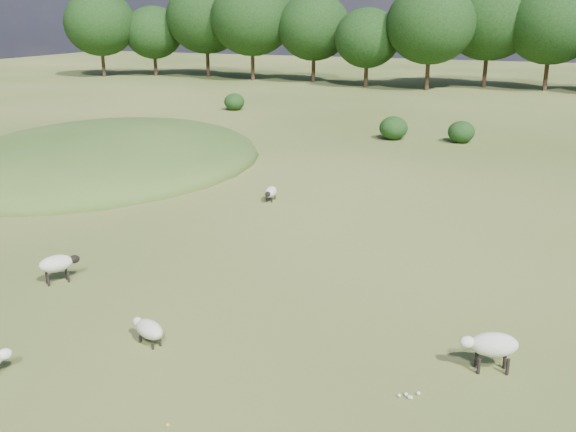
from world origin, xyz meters
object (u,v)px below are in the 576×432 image
at_px(sheep_2, 492,345).
at_px(sheep_3, 271,192).
at_px(sheep_4, 149,329).
at_px(sheep_0, 57,264).

height_order(sheep_2, sheep_3, sheep_2).
height_order(sheep_3, sheep_4, sheep_4).
xyz_separation_m(sheep_0, sheep_2, (12.60, -0.33, 0.06)).
height_order(sheep_0, sheep_2, sheep_2).
relative_size(sheep_3, sheep_4, 0.98).
bearing_deg(sheep_3, sheep_0, -21.37).
relative_size(sheep_0, sheep_3, 1.07).
distance_m(sheep_3, sheep_4, 12.87).
bearing_deg(sheep_2, sheep_0, -19.47).
bearing_deg(sheep_4, sheep_2, -145.65).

